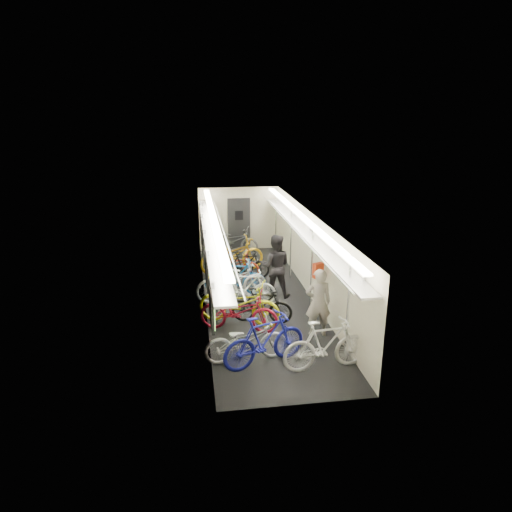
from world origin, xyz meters
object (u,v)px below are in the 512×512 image
object	(u,v)px
bicycle_1	(265,340)
passenger_near	(318,303)
bicycle_0	(246,341)
backpack	(318,270)
passenger_mid	(275,266)

from	to	relation	value
bicycle_1	passenger_near	xyz separation A→B (m)	(1.45, 1.15, 0.26)
bicycle_0	backpack	bearing A→B (deg)	-53.04
bicycle_0	passenger_near	distance (m)	2.06
bicycle_1	passenger_mid	world-z (taller)	passenger_mid
passenger_mid	bicycle_1	bearing A→B (deg)	89.18
bicycle_0	passenger_near	xyz separation A→B (m)	(1.81, 0.92, 0.36)
bicycle_1	backpack	size ratio (longest dim) A/B	4.97
bicycle_1	passenger_near	distance (m)	1.86
bicycle_0	bicycle_1	world-z (taller)	bicycle_1
passenger_near	backpack	xyz separation A→B (m)	(0.25, 0.95, 0.45)
passenger_near	backpack	size ratio (longest dim) A/B	4.35
bicycle_1	passenger_near	bearing A→B (deg)	-71.44
passenger_near	bicycle_0	bearing A→B (deg)	31.08
passenger_mid	backpack	distance (m)	1.80
bicycle_0	bicycle_1	xyz separation A→B (m)	(0.36, -0.22, 0.10)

